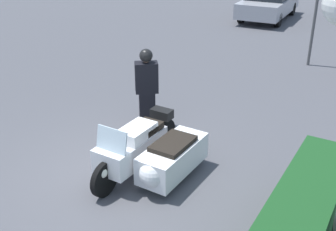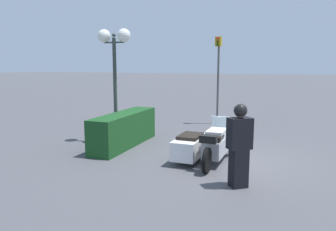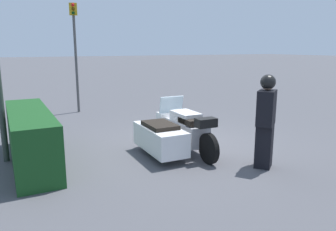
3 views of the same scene
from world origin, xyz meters
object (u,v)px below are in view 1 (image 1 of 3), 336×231
Objects in this scene: officer_rider at (147,87)px; hedge_bush_curbside at (300,226)px; police_motorcycle at (153,154)px; parked_car_background at (269,2)px.

hedge_bush_curbside is at bearing -158.07° from officer_rider.
officer_rider is (-1.64, -1.19, 0.49)m from police_motorcycle.
police_motorcycle reaches higher than hedge_bush_curbside.
police_motorcycle is 2.09m from officer_rider.
parked_car_background is (-14.59, -5.27, 0.25)m from hedge_bush_curbside.
hedge_bush_curbside is 0.73× the size of parked_car_background.
officer_rider is 0.55× the size of hedge_bush_curbside.
hedge_bush_curbside is 15.51m from parked_car_background.
hedge_bush_curbside is (2.36, 3.99, -0.42)m from officer_rider.
hedge_bush_curbside is at bearing -163.25° from parked_car_background.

